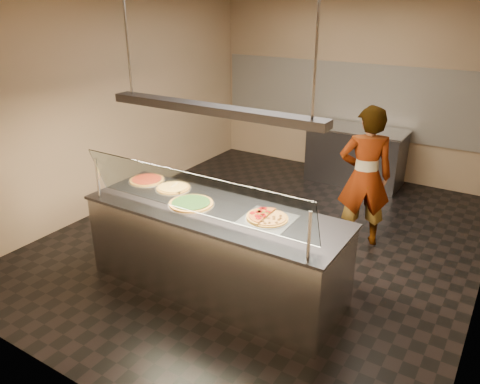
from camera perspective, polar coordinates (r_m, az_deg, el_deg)
The scene contains 19 objects.
ground at distance 6.15m, azimuth 3.30°, elevation -5.67°, with size 5.00×6.00×0.02m, color black.
wall_back at distance 8.31m, azimuth 13.88°, elevation 12.32°, with size 5.00×0.02×3.00m, color tan.
wall_front at distance 3.41m, azimuth -21.42°, elevation -3.41°, with size 5.00×0.02×3.00m, color tan.
wall_left at distance 7.10m, azimuth -14.75°, elevation 10.54°, with size 0.02×6.00×3.00m, color tan.
tile_band at distance 8.31m, azimuth 13.68°, elevation 10.94°, with size 4.90×0.02×1.20m, color silver.
serving_counter at distance 4.93m, azimuth -3.05°, elevation -7.03°, with size 2.75×0.94×0.93m.
sneeze_guard at distance 4.35m, azimuth -5.83°, elevation -0.20°, with size 2.51×0.18×0.54m.
perforated_tray at distance 4.50m, azimuth 3.35°, elevation -3.32°, with size 0.50×0.50×0.01m.
half_pizza_pepperoni at distance 4.53m, azimuth 2.30°, elevation -2.72°, with size 0.21×0.40×0.05m.
half_pizza_sausage at distance 4.45m, azimuth 4.44°, elevation -3.40°, with size 0.21×0.40×0.04m.
pizza_spinach at distance 4.84m, azimuth -5.95°, elevation -1.37°, with size 0.49×0.49×0.03m.
pizza_cheese at distance 5.26m, azimuth -8.11°, elevation 0.53°, with size 0.40×0.40×0.03m.
pizza_tomato at distance 5.54m, azimuth -11.25°, elevation 1.48°, with size 0.42×0.42×0.03m.
pizza_spatula at distance 5.23m, azimuth -7.87°, elevation 0.60°, with size 0.21×0.23×0.02m.
prep_table at distance 8.05m, azimuth 13.91°, elevation 4.37°, with size 1.56×0.74×0.93m.
worker at distance 5.89m, azimuth 14.98°, elevation 1.78°, with size 0.64×0.42×1.77m, color black.
heat_lamp_housing at distance 4.39m, azimuth -3.45°, elevation 10.04°, with size 2.30×0.18×0.08m, color #414147.
lamp_rod_left at distance 4.95m, azimuth -13.57°, elevation 17.31°, with size 0.02×0.02×1.01m, color #B7B7BC.
lamp_rod_right at distance 3.81m, azimuth 9.24°, elevation 16.18°, with size 0.02×0.02×1.01m, color #B7B7BC.
Camera 1 is at (2.56, -4.76, 2.91)m, focal length 35.00 mm.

